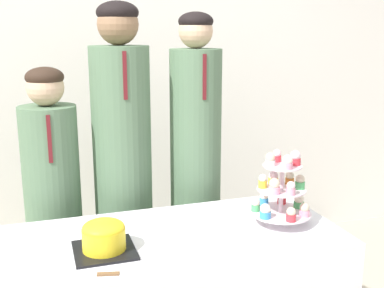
# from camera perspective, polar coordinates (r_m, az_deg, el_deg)

# --- Properties ---
(wall_back) EXTENTS (9.00, 0.06, 2.70)m
(wall_back) POSITION_cam_1_polar(r_m,az_deg,el_deg) (3.22, -9.99, 9.61)
(wall_back) COLOR silver
(wall_back) RESTS_ON ground_plane
(round_cake) EXTENTS (0.23, 0.23, 0.13)m
(round_cake) POSITION_cam_1_polar(r_m,az_deg,el_deg) (1.87, -10.41, -10.72)
(round_cake) COLOR black
(round_cake) RESTS_ON table
(cake_knife) EXTENTS (0.25, 0.08, 0.01)m
(cake_knife) POSITION_cam_1_polar(r_m,az_deg,el_deg) (1.73, -8.32, -14.99)
(cake_knife) COLOR silver
(cake_knife) RESTS_ON table
(cupcake_stand) EXTENTS (0.26, 0.26, 0.33)m
(cupcake_stand) POSITION_cam_1_polar(r_m,az_deg,el_deg) (2.09, 10.56, -5.37)
(cupcake_stand) COLOR silver
(cupcake_stand) RESTS_ON table
(student_0) EXTENTS (0.27, 0.28, 1.39)m
(student_0) POSITION_cam_1_polar(r_m,az_deg,el_deg) (2.50, -16.02, -8.00)
(student_0) COLOR #567556
(student_0) RESTS_ON ground_plane
(student_1) EXTENTS (0.29, 0.30, 1.68)m
(student_1) POSITION_cam_1_polar(r_m,az_deg,el_deg) (2.48, -8.16, -4.04)
(student_1) COLOR #567556
(student_1) RESTS_ON ground_plane
(student_2) EXTENTS (0.27, 0.27, 1.64)m
(student_2) POSITION_cam_1_polar(r_m,az_deg,el_deg) (2.58, 0.42, -3.81)
(student_2) COLOR #567556
(student_2) RESTS_ON ground_plane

